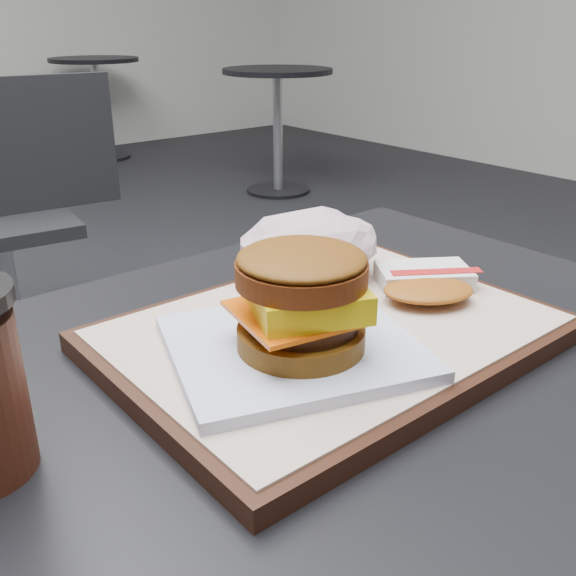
{
  "coord_description": "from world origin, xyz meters",
  "views": [
    {
      "loc": [
        -0.31,
        -0.34,
        1.04
      ],
      "look_at": [
        -0.01,
        0.03,
        0.83
      ],
      "focal_mm": 40.0,
      "sensor_mm": 36.0,
      "label": 1
    }
  ],
  "objects_px": {
    "customer_table": "(316,540)",
    "crumpled_wrapper": "(311,246)",
    "breakfast_sandwich": "(299,311)",
    "serving_tray": "(331,334)",
    "neighbor_chair": "(17,205)",
    "hash_brown": "(426,282)"
  },
  "relations": [
    {
      "from": "customer_table",
      "to": "serving_tray",
      "type": "bearing_deg",
      "value": 35.34
    },
    {
      "from": "customer_table",
      "to": "crumpled_wrapper",
      "type": "distance_m",
      "value": 0.28
    },
    {
      "from": "customer_table",
      "to": "neighbor_chair",
      "type": "xyz_separation_m",
      "value": [
        0.25,
        1.64,
        -0.07
      ]
    },
    {
      "from": "hash_brown",
      "to": "breakfast_sandwich",
      "type": "bearing_deg",
      "value": -174.0
    },
    {
      "from": "customer_table",
      "to": "neighbor_chair",
      "type": "height_order",
      "value": "neighbor_chair"
    },
    {
      "from": "customer_table",
      "to": "hash_brown",
      "type": "distance_m",
      "value": 0.27
    },
    {
      "from": "customer_table",
      "to": "hash_brown",
      "type": "relative_size",
      "value": 5.9
    },
    {
      "from": "serving_tray",
      "to": "crumpled_wrapper",
      "type": "relative_size",
      "value": 2.51
    },
    {
      "from": "serving_tray",
      "to": "neighbor_chair",
      "type": "distance_m",
      "value": 1.65
    },
    {
      "from": "customer_table",
      "to": "crumpled_wrapper",
      "type": "height_order",
      "value": "crumpled_wrapper"
    },
    {
      "from": "breakfast_sandwich",
      "to": "crumpled_wrapper",
      "type": "bearing_deg",
      "value": 45.41
    },
    {
      "from": "customer_table",
      "to": "crumpled_wrapper",
      "type": "relative_size",
      "value": 5.28
    },
    {
      "from": "customer_table",
      "to": "neighbor_chair",
      "type": "relative_size",
      "value": 0.91
    },
    {
      "from": "breakfast_sandwich",
      "to": "hash_brown",
      "type": "relative_size",
      "value": 1.74
    },
    {
      "from": "customer_table",
      "to": "crumpled_wrapper",
      "type": "xyz_separation_m",
      "value": [
        0.1,
        0.12,
        0.24
      ]
    },
    {
      "from": "customer_table",
      "to": "serving_tray",
      "type": "height_order",
      "value": "serving_tray"
    },
    {
      "from": "customer_table",
      "to": "serving_tray",
      "type": "xyz_separation_m",
      "value": [
        0.04,
        0.03,
        0.2
      ]
    },
    {
      "from": "crumpled_wrapper",
      "to": "breakfast_sandwich",
      "type": "bearing_deg",
      "value": -134.59
    },
    {
      "from": "customer_table",
      "to": "breakfast_sandwich",
      "type": "bearing_deg",
      "value": 179.47
    },
    {
      "from": "customer_table",
      "to": "neighbor_chair",
      "type": "bearing_deg",
      "value": 81.18
    },
    {
      "from": "serving_tray",
      "to": "neighbor_chair",
      "type": "bearing_deg",
      "value": 82.32
    },
    {
      "from": "serving_tray",
      "to": "breakfast_sandwich",
      "type": "xyz_separation_m",
      "value": [
        -0.06,
        -0.03,
        0.05
      ]
    }
  ]
}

